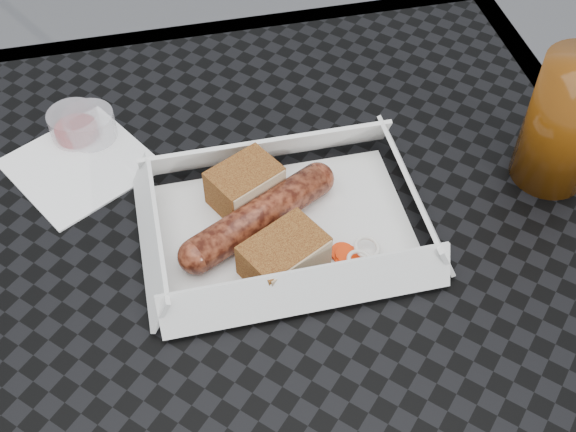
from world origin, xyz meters
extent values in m
cube|color=black|center=(0.00, 0.00, 0.74)|extent=(0.80, 0.80, 0.01)
cube|color=black|center=(0.00, 0.39, 0.73)|extent=(0.80, 0.03, 0.03)
cylinder|color=black|center=(0.35, 0.35, 0.36)|extent=(0.03, 0.03, 0.73)
cube|color=white|center=(0.07, 0.07, 0.75)|extent=(0.22, 0.15, 0.00)
cylinder|color=brown|center=(0.05, 0.07, 0.76)|extent=(0.14, 0.09, 0.03)
sphere|color=brown|center=(0.11, 0.11, 0.76)|extent=(0.03, 0.03, 0.03)
sphere|color=brown|center=(-0.01, 0.04, 0.76)|extent=(0.03, 0.03, 0.03)
cube|color=brown|center=(0.04, 0.11, 0.77)|extent=(0.07, 0.07, 0.04)
cube|color=brown|center=(0.06, 0.03, 0.77)|extent=(0.08, 0.07, 0.03)
cylinder|color=#F1370A|center=(0.12, 0.02, 0.75)|extent=(0.02, 0.02, 0.00)
torus|color=white|center=(0.13, 0.01, 0.75)|extent=(0.02, 0.02, 0.00)
cube|color=#B2D17F|center=(0.13, 0.02, 0.75)|extent=(0.02, 0.02, 0.00)
cube|color=white|center=(-0.11, 0.19, 0.75)|extent=(0.16, 0.16, 0.00)
cylinder|color=maroon|center=(-0.11, 0.23, 0.76)|extent=(0.05, 0.05, 0.03)
cylinder|color=silver|center=(-0.09, 0.23, 0.76)|extent=(0.05, 0.05, 0.03)
cylinder|color=#552907|center=(0.33, 0.08, 0.81)|extent=(0.07, 0.07, 0.13)
camera|label=1|loc=(-0.02, -0.33, 1.25)|focal=45.00mm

